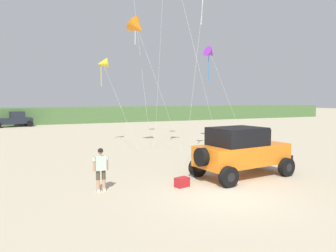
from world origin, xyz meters
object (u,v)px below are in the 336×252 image
object	(u,v)px
person_watching	(101,167)
distant_pickup	(14,120)
kite_yellow_diamond	(103,64)
cooler_box	(182,182)
kite_blue_swept	(137,27)
jeep	(241,150)
kite_pink_ribbon	(210,53)

from	to	relation	value
person_watching	distant_pickup	world-z (taller)	distant_pickup
person_watching	kite_yellow_diamond	bearing A→B (deg)	76.59
cooler_box	kite_blue_swept	bearing A→B (deg)	64.85
jeep	cooler_box	distance (m)	3.41
jeep	cooler_box	size ratio (longest dim) A/B	8.87
kite_pink_ribbon	kite_yellow_diamond	bearing A→B (deg)	169.41
jeep	distant_pickup	distance (m)	35.29
jeep	kite_blue_swept	xyz separation A→B (m)	(-1.74, 9.33, 7.22)
kite_pink_ribbon	kite_yellow_diamond	distance (m)	8.84
cooler_box	kite_blue_swept	world-z (taller)	kite_blue_swept
distant_pickup	cooler_box	bearing A→B (deg)	-78.23
kite_pink_ribbon	kite_yellow_diamond	world-z (taller)	kite_pink_ribbon
jeep	cooler_box	world-z (taller)	jeep
distant_pickup	kite_blue_swept	bearing A→B (deg)	-70.58
kite_pink_ribbon	kite_yellow_diamond	xyz separation A→B (m)	(-8.63, 1.61, -1.07)
kite_pink_ribbon	kite_yellow_diamond	size ratio (longest dim) A/B	1.18
jeep	kite_blue_swept	size ratio (longest dim) A/B	0.54
person_watching	cooler_box	size ratio (longest dim) A/B	2.98
distant_pickup	kite_blue_swept	distance (m)	26.94
kite_yellow_diamond	person_watching	bearing A→B (deg)	-103.41
cooler_box	kite_pink_ribbon	size ratio (longest dim) A/B	0.07
person_watching	kite_pink_ribbon	world-z (taller)	kite_pink_ribbon
cooler_box	kite_yellow_diamond	world-z (taller)	kite_yellow_diamond
kite_blue_swept	cooler_box	bearing A→B (deg)	-98.66
kite_pink_ribbon	kite_blue_swept	bearing A→B (deg)	-164.97
kite_pink_ribbon	cooler_box	bearing A→B (deg)	-126.18
cooler_box	distant_pickup	world-z (taller)	distant_pickup
jeep	person_watching	world-z (taller)	jeep
kite_pink_ribbon	kite_blue_swept	size ratio (longest dim) A/B	0.86
jeep	kite_pink_ribbon	distance (m)	13.84
kite_blue_swept	kite_yellow_diamond	xyz separation A→B (m)	(-1.60, 3.50, -2.16)
cooler_box	kite_blue_swept	xyz separation A→B (m)	(1.49, 9.75, 8.23)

